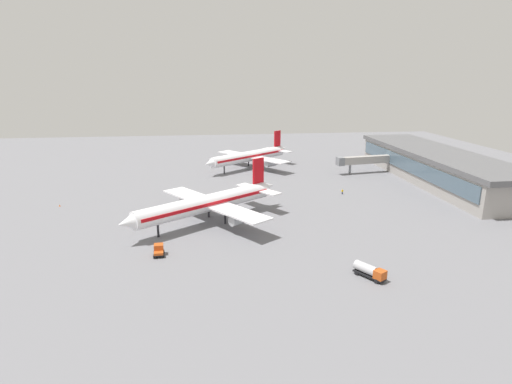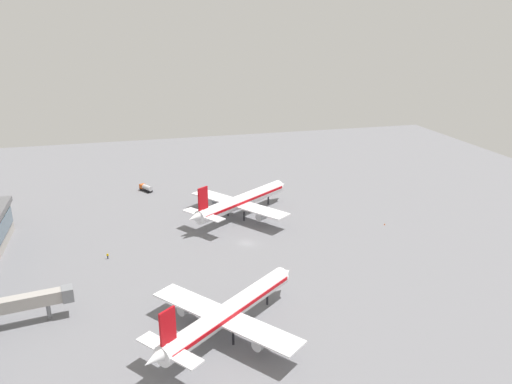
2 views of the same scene
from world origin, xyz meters
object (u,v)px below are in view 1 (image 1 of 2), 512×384
Objects in this scene: ground_crew_worker at (342,192)px; safety_cone_near_gate at (60,205)px; airplane_at_gate at (208,203)px; airplane_taxiing at (250,156)px; baggage_tug at (159,250)px; fuel_truck at (370,271)px.

ground_crew_worker is 2.78× the size of safety_cone_near_gate.
airplane_at_gate is 66.10m from airplane_taxiing.
airplane_taxiing is 74.85m from safety_cone_near_gate.
airplane_at_gate is 46.85m from safety_cone_near_gate.
airplane_taxiing reaches higher than baggage_tug.
safety_cone_near_gate is at bearing -60.08° from airplane_at_gate.
fuel_truck reaches higher than baggage_tug.
airplane_at_gate reaches higher than airplane_taxiing.
baggage_tug is 66.94m from ground_crew_worker.
baggage_tug reaches higher than safety_cone_near_gate.
fuel_truck is 42.71m from baggage_tug.
airplane_taxiing is 11.44× the size of baggage_tug.
safety_cone_near_gate is (19.28, 42.41, -4.96)m from airplane_at_gate.
fuel_truck reaches higher than safety_cone_near_gate.
ground_crew_worker is at bearing 134.48° from fuel_truck.
baggage_tug is (15.17, 39.92, -0.23)m from fuel_truck.
fuel_truck is 1.91× the size of baggage_tug.
airplane_at_gate is 45.17m from fuel_truck.
airplane_at_gate reaches higher than fuel_truck.
baggage_tug reaches higher than ground_crew_worker.
safety_cone_near_gate is at bearing 100.62° from ground_crew_worker.
airplane_at_gate is at bearing 36.37° from airplane_taxiing.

